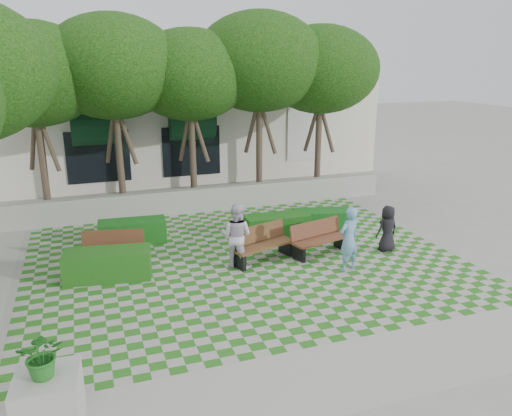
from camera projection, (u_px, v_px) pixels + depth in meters
name	position (u px, v px, depth m)	size (l,w,h in m)	color
ground	(257.00, 275.00, 13.43)	(90.00, 90.00, 0.00)	gray
lawn	(245.00, 261.00, 14.33)	(12.00, 12.00, 0.00)	#2B721E
sidewalk_south	(342.00, 374.00, 9.19)	(16.00, 2.00, 0.01)	#9E9B93
retaining_wall	(202.00, 200.00, 18.90)	(15.00, 0.36, 0.90)	#9E9B93
bench_east	(319.00, 239.00, 14.76)	(1.94, 1.06, 0.97)	brown
bench_mid	(261.00, 244.00, 14.25)	(2.03, 1.22, 1.01)	#54351C
bench_west	(113.00, 248.00, 14.11)	(1.83, 0.95, 0.92)	#55311D
hedge_east	(322.00, 220.00, 16.86)	(1.96, 0.79, 0.69)	#144D19
hedge_midright	(277.00, 226.00, 16.20)	(2.09, 0.84, 0.73)	#164C14
hedge_midleft	(132.00, 231.00, 15.70)	(2.06, 0.82, 0.72)	#155017
hedge_west	(108.00, 264.00, 13.12)	(2.21, 0.88, 0.77)	#1A4F15
planter_front	(48.00, 391.00, 7.65)	(1.03, 1.03, 1.70)	#9E9B93
person_blue	(349.00, 239.00, 13.48)	(0.66, 0.43, 1.80)	#6D9EC8
person_dark	(387.00, 229.00, 14.89)	(0.69, 0.45, 1.42)	black
person_white	(236.00, 236.00, 13.71)	(0.89, 0.69, 1.83)	silver
tree_row	(145.00, 71.00, 16.72)	(17.70, 13.40, 7.41)	#47382B
building	(183.00, 120.00, 25.72)	(18.00, 8.92, 5.15)	silver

